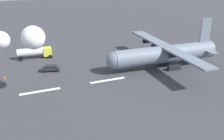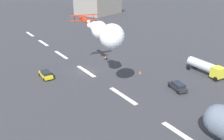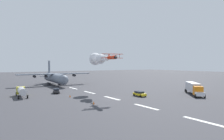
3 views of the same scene
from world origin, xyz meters
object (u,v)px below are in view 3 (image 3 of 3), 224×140
at_px(semi_truck_orange, 194,88).
at_px(traffic_cone_far, 70,96).
at_px(traffic_cone_near, 94,103).
at_px(airport_staff_sedan, 56,91).
at_px(fuel_tanker_truck, 22,91).
at_px(followme_car_yellow, 139,94).
at_px(cargo_transport_plane, 56,78).
at_px(stunt_biplane_red, 99,59).

xyz_separation_m(semi_truck_orange, traffic_cone_far, (16.30, 35.46, -1.75)).
xyz_separation_m(traffic_cone_near, traffic_cone_far, (13.38, 0.81, 0.00)).
bearing_deg(airport_staff_sedan, traffic_cone_far, -175.70).
bearing_deg(fuel_tanker_truck, airport_staff_sedan, -79.62).
bearing_deg(followme_car_yellow, traffic_cone_far, 62.22).
xyz_separation_m(cargo_transport_plane, semi_truck_orange, (-51.99, -28.35, -1.35)).
bearing_deg(airport_staff_sedan, semi_truck_orange, -126.38).
distance_m(airport_staff_sedan, traffic_cone_far, 10.43).
distance_m(followme_car_yellow, traffic_cone_near, 18.00).
bearing_deg(traffic_cone_near, airport_staff_sedan, 3.83).
bearing_deg(traffic_cone_near, cargo_transport_plane, -7.32).
bearing_deg(traffic_cone_near, traffic_cone_far, 3.46).
xyz_separation_m(semi_truck_orange, fuel_tanker_truck, (24.65, 47.38, -0.38)).
bearing_deg(airport_staff_sedan, fuel_tanker_truck, 100.38).
bearing_deg(semi_truck_orange, fuel_tanker_truck, 62.51).
xyz_separation_m(semi_truck_orange, traffic_cone_near, (2.92, 34.65, -1.75)).
distance_m(fuel_tanker_truck, traffic_cone_near, 25.22).
distance_m(cargo_transport_plane, traffic_cone_far, 36.52).
distance_m(semi_truck_orange, traffic_cone_far, 39.06).
height_order(stunt_biplane_red, traffic_cone_far, stunt_biplane_red).
bearing_deg(fuel_tanker_truck, followme_car_yellow, -120.75).
height_order(fuel_tanker_truck, followme_car_yellow, fuel_tanker_truck).
height_order(followme_car_yellow, traffic_cone_near, followme_car_yellow).
relative_size(followme_car_yellow, airport_staff_sedan, 0.99).
relative_size(stunt_biplane_red, traffic_cone_near, 28.10).
bearing_deg(stunt_biplane_red, traffic_cone_far, 102.31).
bearing_deg(followme_car_yellow, airport_staff_sedan, 43.70).
relative_size(cargo_transport_plane, stunt_biplane_red, 1.57).
distance_m(semi_truck_orange, airport_staff_sedan, 45.03).
bearing_deg(semi_truck_orange, airport_staff_sedan, 53.62).
height_order(semi_truck_orange, airport_staff_sedan, semi_truck_orange).
relative_size(cargo_transport_plane, semi_truck_orange, 2.63).
relative_size(fuel_tanker_truck, traffic_cone_near, 12.13).
relative_size(airport_staff_sedan, traffic_cone_near, 6.25).
height_order(stunt_biplane_red, fuel_tanker_truck, stunt_biplane_red).
bearing_deg(airport_staff_sedan, stunt_biplane_red, -124.22).
bearing_deg(stunt_biplane_red, followme_car_yellow, -148.38).
bearing_deg(fuel_tanker_truck, traffic_cone_near, -149.64).
xyz_separation_m(stunt_biplane_red, traffic_cone_far, (-2.40, 10.98, -11.13)).
bearing_deg(semi_truck_orange, traffic_cone_far, 65.31).
bearing_deg(airport_staff_sedan, cargo_transport_plane, -17.33).
bearing_deg(cargo_transport_plane, airport_staff_sedan, 162.67).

